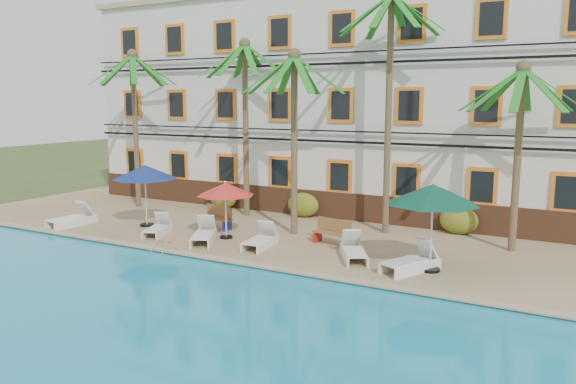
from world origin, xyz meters
The scene contains 25 objects.
ground centered at (0.00, 0.00, 0.00)m, with size 100.00×100.00×0.00m, color #384C23.
pool_deck centered at (0.00, 5.00, 0.12)m, with size 30.00×12.00×0.25m, color tan.
swimming_pool centered at (0.00, -7.00, 0.10)m, with size 26.00×12.00×0.20m, color #1994BB.
pool_coping centered at (0.00, -0.90, 0.28)m, with size 30.00×0.35×0.06m, color tan.
hotel_building centered at (0.00, 9.98, 5.37)m, with size 25.40×6.44×10.22m.
palm_a centered at (-8.43, 4.91, 5.15)m, with size 4.09×4.09×7.63m.
palm_b centered at (-2.57, 5.69, 5.32)m, with size 4.09×4.09×7.92m.
palm_c centered at (1.03, 3.55, 4.88)m, with size 4.09×4.09×7.16m.
palm_d centered at (4.14, 5.45, 6.16)m, with size 4.09×4.09×9.39m.
palm_e centered at (8.93, 4.94, 4.51)m, with size 4.09×4.09×6.54m.
shrub_left centered at (-4.51, 6.60, 0.80)m, with size 1.50×0.90×1.10m, color #1C4F16.
shrub_mid centered at (-0.12, 6.60, 0.80)m, with size 1.50×0.90×1.10m, color #1C4F16.
shrub_right centered at (6.75, 6.60, 0.80)m, with size 1.50×0.90×1.10m, color #1C4F16.
umbrella_blue centered at (-5.05, 1.82, 2.51)m, with size 2.65×2.65×2.65m.
umbrella_red centered at (-0.91, 1.67, 2.13)m, with size 2.21×2.21×2.21m.
umbrella_green centered at (7.02, 1.23, 2.64)m, with size 2.80×2.80×2.80m.
lounger_a centered at (-7.85, 0.36, 0.56)m, with size 0.92×2.11×0.97m.
lounger_b centered at (-3.57, 0.83, 0.52)m, with size 1.19×1.88×0.83m.
lounger_c centered at (-1.29, 0.76, 0.56)m, with size 1.55×2.09×0.94m.
lounger_d centered at (0.96, 1.12, 0.54)m, with size 0.91×1.96×0.89m.
lounger_e centered at (4.47, 1.29, 0.55)m, with size 1.57×2.02×0.92m.
lounger_f centered at (6.52, 0.92, 0.56)m, with size 1.55×2.17×0.97m.
bench_left centered at (-2.16, 2.88, 0.72)m, with size 1.57×0.82×0.93m.
bench_right centered at (3.07, 2.74, 0.72)m, with size 1.57×0.79×0.93m.
pool_ladder centered at (-1.71, -1.00, 0.25)m, with size 0.54×0.74×0.74m.
Camera 1 is at (11.17, -15.57, 5.47)m, focal length 35.00 mm.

